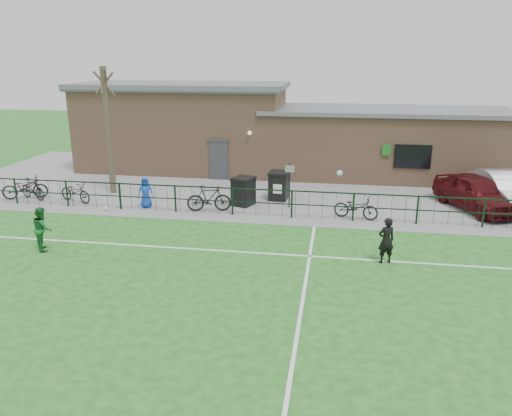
% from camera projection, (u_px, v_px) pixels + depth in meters
% --- Properties ---
extents(ground, '(90.00, 90.00, 0.00)m').
position_uv_depth(ground, '(226.00, 309.00, 13.34)').
color(ground, '#1B5C1B').
rests_on(ground, ground).
extents(paving_strip, '(34.00, 13.00, 0.02)m').
position_uv_depth(paving_strip, '(282.00, 184.00, 26.06)').
color(paving_strip, slate).
rests_on(paving_strip, ground).
extents(pitch_line_touch, '(28.00, 0.10, 0.01)m').
position_uv_depth(pitch_line_touch, '(267.00, 218.00, 20.69)').
color(pitch_line_touch, white).
rests_on(pitch_line_touch, ground).
extents(pitch_line_mid, '(28.00, 0.10, 0.01)m').
position_uv_depth(pitch_line_mid, '(251.00, 252.00, 17.11)').
color(pitch_line_mid, white).
rests_on(pitch_line_mid, ground).
extents(pitch_line_perp, '(0.10, 16.00, 0.01)m').
position_uv_depth(pitch_line_perp, '(300.00, 315.00, 13.03)').
color(pitch_line_perp, white).
rests_on(pitch_line_perp, ground).
extents(perimeter_fence, '(28.00, 0.10, 1.20)m').
position_uv_depth(perimeter_fence, '(268.00, 203.00, 20.70)').
color(perimeter_fence, black).
rests_on(perimeter_fence, ground).
extents(bare_tree, '(0.30, 0.30, 6.00)m').
position_uv_depth(bare_tree, '(108.00, 132.00, 23.60)').
color(bare_tree, '#403427').
rests_on(bare_tree, ground).
extents(wheelie_bin_left, '(1.06, 1.12, 1.19)m').
position_uv_depth(wheelie_bin_left, '(243.00, 192.00, 22.29)').
color(wheelie_bin_left, black).
rests_on(wheelie_bin_left, paving_strip).
extents(wheelie_bin_right, '(0.88, 0.98, 1.23)m').
position_uv_depth(wheelie_bin_right, '(279.00, 186.00, 23.18)').
color(wheelie_bin_right, black).
rests_on(wheelie_bin_right, paving_strip).
extents(sign_post, '(0.08, 0.08, 2.00)m').
position_uv_depth(sign_post, '(289.00, 186.00, 21.79)').
color(sign_post, black).
rests_on(sign_post, paving_strip).
extents(car_maroon, '(3.42, 4.84, 1.53)m').
position_uv_depth(car_maroon, '(476.00, 192.00, 21.61)').
color(car_maroon, '#410B0F').
rests_on(car_maroon, paving_strip).
extents(car_silver, '(2.29, 4.93, 1.56)m').
position_uv_depth(car_silver, '(506.00, 190.00, 21.95)').
color(car_silver, '#9A9CA1').
rests_on(car_silver, paving_strip).
extents(bicycle_a, '(2.13, 1.44, 1.06)m').
position_uv_depth(bicycle_a, '(25.00, 188.00, 23.31)').
color(bicycle_a, black).
rests_on(bicycle_a, paving_strip).
extents(bicycle_b, '(1.70, 1.07, 0.99)m').
position_uv_depth(bicycle_b, '(33.00, 189.00, 23.21)').
color(bicycle_b, black).
rests_on(bicycle_b, paving_strip).
extents(bicycle_c, '(1.91, 1.21, 0.95)m').
position_uv_depth(bicycle_c, '(75.00, 192.00, 22.81)').
color(bicycle_c, black).
rests_on(bicycle_c, paving_strip).
extents(bicycle_d, '(1.98, 0.94, 1.15)m').
position_uv_depth(bicycle_d, '(209.00, 198.00, 21.42)').
color(bicycle_d, black).
rests_on(bicycle_d, paving_strip).
extents(bicycle_e, '(1.92, 1.04, 0.96)m').
position_uv_depth(bicycle_e, '(356.00, 207.00, 20.47)').
color(bicycle_e, black).
rests_on(bicycle_e, paving_strip).
extents(spectator_child, '(0.77, 0.63, 1.37)m').
position_uv_depth(spectator_child, '(146.00, 192.00, 21.93)').
color(spectator_child, blue).
rests_on(spectator_child, paving_strip).
extents(goalkeeper_kick, '(2.01, 3.31, 2.37)m').
position_uv_depth(goalkeeper_kick, '(384.00, 238.00, 16.16)').
color(goalkeeper_kick, black).
rests_on(goalkeeper_kick, ground).
extents(outfield_player, '(0.90, 0.94, 1.53)m').
position_uv_depth(outfield_player, '(42.00, 229.00, 17.19)').
color(outfield_player, '#1A5C27').
rests_on(outfield_player, ground).
extents(ball_ground, '(0.22, 0.22, 0.22)m').
position_uv_depth(ball_ground, '(106.00, 209.00, 21.60)').
color(ball_ground, white).
rests_on(ball_ground, ground).
extents(clubhouse, '(24.25, 5.40, 4.96)m').
position_uv_depth(clubhouse, '(274.00, 133.00, 28.38)').
color(clubhouse, '#9D7658').
rests_on(clubhouse, ground).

